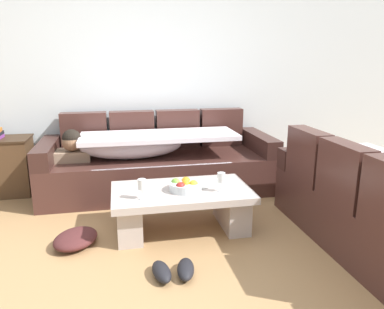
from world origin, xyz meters
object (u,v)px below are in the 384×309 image
Objects in this scene: wine_glass_near_left at (142,185)px; couch_near_window at (383,210)px; coffee_table at (182,204)px; open_magazine at (209,183)px; fruit_bowl at (185,186)px; couch_along_wall at (155,163)px; wine_glass_near_right at (221,178)px; pair_of_shoes at (174,270)px; crumpled_garment at (76,239)px.

couch_near_window is at bearing -15.26° from wine_glass_near_left.
coffee_table is 0.32m from open_magazine.
coffee_table is 0.46m from wine_glass_near_left.
fruit_bowl is at bearing -168.00° from open_magazine.
fruit_bowl reaches higher than open_magazine.
couch_along_wall is 2.35m from couch_near_window.
open_magazine is (-0.06, 0.21, -0.11)m from wine_glass_near_right.
pair_of_shoes is 0.83× the size of crumpled_garment.
fruit_bowl is (-1.46, 0.62, 0.09)m from couch_near_window.
open_magazine is 0.84× the size of pair_of_shoes.
coffee_table is 4.29× the size of open_magazine.
couch_along_wall is 9.19× the size of fruit_bowl.
pair_of_shoes is (-0.21, -0.68, -0.38)m from fruit_bowl.
wine_glass_near_left is 0.59× the size of open_magazine.
couch_along_wall is 7.74× the size of pair_of_shoes.
couch_near_window is 1.29m from wine_glass_near_right.
coffee_table is (0.12, -1.07, -0.09)m from couch_along_wall.
couch_near_window is 1.59m from fruit_bowl.
wine_glass_near_left is (-0.23, -1.22, 0.17)m from couch_along_wall.
crumpled_garment is at bearing -172.45° from coffee_table.
crumpled_garment is (-0.72, 0.60, 0.01)m from pair_of_shoes.
fruit_bowl is 1.00m from crumpled_garment.
wine_glass_near_left is 0.67m from wine_glass_near_right.
couch_along_wall is 1.27m from wine_glass_near_right.
open_magazine is (0.27, 0.09, 0.15)m from coffee_table.
couch_near_window is 2.46m from crumpled_garment.
couch_near_window is 1.69m from pair_of_shoes.
couch_along_wall and couch_near_window have the same top height.
coffee_table reaches higher than crumpled_garment.
pair_of_shoes is (-0.06, -1.78, -0.28)m from couch_along_wall.
couch_along_wall is 1.26m from wine_glass_near_left.
open_magazine is at bearing 27.06° from fruit_bowl.
coffee_table is at bearing 24.46° from wine_glass_near_left.
wine_glass_near_right reaches higher than crumpled_garment.
wine_glass_near_right is (0.67, 0.04, 0.00)m from wine_glass_near_left.
couch_along_wall is at bearing 96.43° from coffee_table.
crumpled_garment is (-0.90, -0.12, -0.18)m from coffee_table.
couch_near_window reaches higher than fruit_bowl.
wine_glass_near_left is 1.00× the size of wine_glass_near_right.
couch_near_window is at bearing -23.94° from coffee_table.
couch_along_wall is at bearing 96.44° from open_magazine.
couch_near_window is at bearing -47.07° from couch_along_wall.
coffee_table is 3.00× the size of crumpled_garment.
couch_near_window is 7.14× the size of open_magazine.
couch_along_wall is 15.50× the size of wine_glass_near_left.
wine_glass_near_right is 0.42× the size of crumpled_garment.
fruit_bowl is 0.81m from pair_of_shoes.
wine_glass_near_left is at bearing -155.54° from coffee_table.
open_magazine is 1.23m from crumpled_garment.
wine_glass_near_right is at bearing -15.56° from fruit_bowl.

